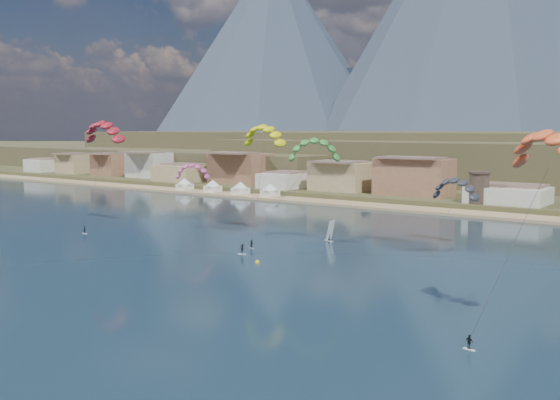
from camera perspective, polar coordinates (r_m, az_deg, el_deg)
name	(u,v)px	position (r m, az deg, el deg)	size (l,w,h in m)	color
ground	(132,300)	(85.45, -12.93, -8.61)	(2400.00, 2400.00, 0.00)	black
beach	(448,212)	(172.97, 14.64, -1.02)	(2200.00, 12.00, 0.90)	tan
town	(346,172)	(204.04, 5.88, 2.43)	(400.00, 24.00, 12.00)	silver
watchtower	(479,187)	(178.07, 17.14, 1.09)	(5.82, 5.82, 8.60)	#47382D
beach_tents	(226,184)	(212.52, -4.81, 1.44)	(43.40, 6.40, 5.00)	white
kitesurfer_red	(104,128)	(148.44, -15.25, 6.12)	(11.30, 12.37, 25.10)	silver
kitesurfer_yellow	(264,133)	(128.63, -1.41, 5.97)	(11.45, 13.90, 24.60)	silver
kitesurfer_orange	(549,144)	(72.12, 22.67, 4.59)	(10.27, 13.49, 23.15)	silver
kitesurfer_green	(313,147)	(117.45, 2.97, 4.70)	(12.33, 17.55, 22.82)	silver
distant_kite_pink	(193,169)	(150.06, -7.73, 2.77)	(8.89, 7.35, 15.69)	#262626
distant_kite_dark	(456,185)	(124.34, 15.23, 1.29)	(9.79, 6.29, 14.87)	#262626
windsurfer	(329,234)	(125.95, 4.38, -3.04)	(2.58, 2.65, 4.15)	silver
buoy	(258,262)	(105.55, -2.00, -5.51)	(0.78, 0.78, 0.78)	yellow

